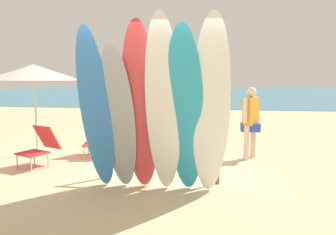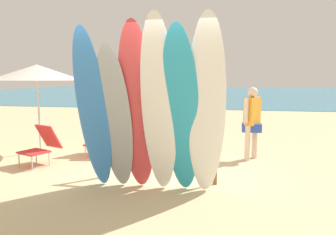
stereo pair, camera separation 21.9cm
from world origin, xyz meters
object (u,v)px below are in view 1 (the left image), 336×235
(beachgoer_near_rack, at_px, (141,108))
(beach_umbrella, at_px, (34,72))
(beachgoer_by_water, at_px, (251,118))
(beach_chair_blue, at_px, (40,145))
(surfboard_grey_1, at_px, (118,119))
(surfboard_teal_4, at_px, (185,114))
(surfboard_red_2, at_px, (141,109))
(beach_chair_red, at_px, (97,137))
(surfboard_white_5, at_px, (211,109))
(surfboard_rack, at_px, (158,150))
(surfboard_white_3, at_px, (163,108))
(surfboard_blue_0, at_px, (96,111))

(beachgoer_near_rack, xyz_separation_m, beach_umbrella, (-1.89, -2.46, 1.01))
(beachgoer_by_water, relative_size, beachgoer_near_rack, 1.05)
(beach_chair_blue, bearing_deg, beachgoer_near_rack, 91.95)
(surfboard_grey_1, bearing_deg, surfboard_teal_4, -0.08)
(surfboard_red_2, distance_m, beach_chair_red, 2.76)
(surfboard_grey_1, xyz_separation_m, beach_chair_red, (-1.17, 2.17, -0.71))
(surfboard_grey_1, height_order, surfboard_white_5, surfboard_white_5)
(surfboard_grey_1, relative_size, surfboard_white_5, 0.86)
(surfboard_grey_1, height_order, surfboard_teal_4, surfboard_teal_4)
(surfboard_white_5, xyz_separation_m, beach_chair_blue, (-3.35, 1.24, -0.88))
(beach_chair_red, height_order, beach_umbrella, beach_umbrella)
(surfboard_rack, height_order, surfboard_white_3, surfboard_white_3)
(surfboard_rack, bearing_deg, surfboard_white_3, -73.69)
(surfboard_blue_0, relative_size, surfboard_white_5, 0.95)
(surfboard_white_3, height_order, surfboard_teal_4, surfboard_white_3)
(beachgoer_by_water, bearing_deg, beach_chair_blue, 138.89)
(surfboard_white_3, relative_size, beach_chair_red, 3.34)
(surfboard_rack, bearing_deg, beachgoer_by_water, 46.28)
(surfboard_rack, xyz_separation_m, surfboard_grey_1, (-0.51, -0.57, 0.58))
(beachgoer_near_rack, bearing_deg, surfboard_white_5, -158.30)
(surfboard_rack, height_order, beachgoer_near_rack, beachgoer_near_rack)
(surfboard_red_2, bearing_deg, surfboard_grey_1, -179.38)
(surfboard_teal_4, height_order, beach_chair_red, surfboard_teal_4)
(surfboard_red_2, distance_m, beach_umbrella, 3.63)
(beach_chair_blue, bearing_deg, surfboard_blue_0, -13.52)
(surfboard_teal_4, distance_m, surfboard_white_5, 0.37)
(beachgoer_near_rack, distance_m, beach_chair_red, 2.47)
(beach_umbrella, bearing_deg, beach_chair_red, 3.12)
(surfboard_red_2, height_order, beach_chair_blue, surfboard_red_2)
(surfboard_white_3, relative_size, beach_chair_blue, 3.14)
(beachgoer_near_rack, bearing_deg, surfboard_grey_1, -173.78)
(surfboard_rack, relative_size, surfboard_teal_4, 0.82)
(surfboard_grey_1, relative_size, surfboard_teal_4, 0.90)
(surfboard_blue_0, height_order, beachgoer_near_rack, surfboard_blue_0)
(beach_chair_red, bearing_deg, surfboard_blue_0, -77.83)
(surfboard_red_2, relative_size, surfboard_white_3, 0.97)
(surfboard_white_3, distance_m, surfboard_teal_4, 0.33)
(surfboard_grey_1, height_order, beachgoer_near_rack, surfboard_grey_1)
(surfboard_red_2, xyz_separation_m, surfboard_white_3, (0.36, -0.10, 0.04))
(surfboard_rack, distance_m, beachgoer_by_water, 2.48)
(beachgoer_by_water, distance_m, beach_chair_blue, 4.37)
(surfboard_grey_1, relative_size, beach_chair_blue, 2.68)
(surfboard_grey_1, height_order, surfboard_white_3, surfboard_white_3)
(beachgoer_by_water, bearing_deg, surfboard_grey_1, 169.88)
(surfboard_rack, xyz_separation_m, beach_chair_red, (-1.68, 1.60, -0.13))
(beachgoer_by_water, bearing_deg, surfboard_blue_0, 166.08)
(surfboard_teal_4, bearing_deg, surfboard_rack, 132.65)
(beachgoer_near_rack, bearing_deg, surfboard_teal_4, -162.07)
(surfboard_rack, height_order, beach_chair_blue, beach_chair_blue)
(surfboard_rack, height_order, beach_umbrella, beach_umbrella)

